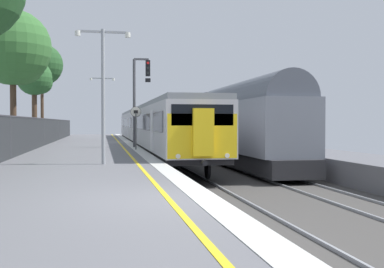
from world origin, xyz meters
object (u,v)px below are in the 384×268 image
(commuter_train_at_platform, at_px, (150,126))
(background_tree_centre, at_px, (15,51))
(speed_limit_sign, at_px, (136,122))
(signal_gantry, at_px, (138,92))
(platform_lamp_mid, at_px, (103,83))
(background_tree_right, at_px, (41,66))
(platform_lamp_far, at_px, (102,103))
(background_tree_back, at_px, (36,80))
(freight_train_adjacent_track, at_px, (178,122))

(commuter_train_at_platform, height_order, background_tree_centre, background_tree_centre)
(commuter_train_at_platform, bearing_deg, speed_limit_sign, -99.78)
(signal_gantry, relative_size, speed_limit_sign, 2.27)
(speed_limit_sign, relative_size, platform_lamp_mid, 0.49)
(background_tree_centre, distance_m, background_tree_right, 15.26)
(background_tree_centre, bearing_deg, speed_limit_sign, -27.68)
(signal_gantry, bearing_deg, platform_lamp_far, 103.00)
(platform_lamp_far, bearing_deg, signal_gantry, -77.00)
(commuter_train_at_platform, height_order, background_tree_right, background_tree_right)
(commuter_train_at_platform, distance_m, signal_gantry, 8.43)
(platform_lamp_far, height_order, background_tree_back, background_tree_back)
(freight_train_adjacent_track, distance_m, platform_lamp_far, 12.11)
(speed_limit_sign, distance_m, platform_lamp_far, 12.45)
(signal_gantry, distance_m, platform_lamp_far, 9.76)
(signal_gantry, xyz_separation_m, platform_lamp_mid, (-2.20, -11.92, -0.48))
(background_tree_right, bearing_deg, platform_lamp_far, -50.47)
(freight_train_adjacent_track, bearing_deg, signal_gantry, -106.35)
(background_tree_back, bearing_deg, commuter_train_at_platform, -18.00)
(commuter_train_at_platform, relative_size, background_tree_back, 6.12)
(freight_train_adjacent_track, xyz_separation_m, platform_lamp_mid, (-7.69, -30.66, 1.38))
(freight_train_adjacent_track, xyz_separation_m, signal_gantry, (-5.50, -18.74, 1.86))
(signal_gantry, bearing_deg, freight_train_adjacent_track, 73.65)
(speed_limit_sign, relative_size, background_tree_right, 0.27)
(freight_train_adjacent_track, relative_size, platform_lamp_far, 11.69)
(signal_gantry, height_order, background_tree_centre, background_tree_centre)
(commuter_train_at_platform, xyz_separation_m, speed_limit_sign, (-1.85, -10.71, 0.30))
(signal_gantry, xyz_separation_m, speed_limit_sign, (-0.35, -2.71, -1.87))
(speed_limit_sign, bearing_deg, background_tree_back, 117.85)
(background_tree_back, bearing_deg, background_tree_right, 92.24)
(freight_train_adjacent_track, xyz_separation_m, background_tree_right, (-13.27, -2.47, 5.25))
(background_tree_right, bearing_deg, signal_gantry, -64.46)
(commuter_train_at_platform, height_order, freight_train_adjacent_track, freight_train_adjacent_track)
(commuter_train_at_platform, distance_m, freight_train_adjacent_track, 11.46)
(freight_train_adjacent_track, distance_m, speed_limit_sign, 22.23)
(signal_gantry, distance_m, platform_lamp_mid, 12.13)
(freight_train_adjacent_track, distance_m, background_tree_back, 15.61)
(signal_gantry, relative_size, platform_lamp_far, 1.06)
(commuter_train_at_platform, distance_m, platform_lamp_far, 4.40)
(background_tree_right, bearing_deg, speed_limit_sign, -68.64)
(background_tree_back, bearing_deg, background_tree_centre, -89.60)
(background_tree_right, bearing_deg, commuter_train_at_platform, -41.74)
(background_tree_centre, bearing_deg, background_tree_right, 91.04)
(platform_lamp_mid, relative_size, background_tree_right, 0.56)
(freight_train_adjacent_track, distance_m, signal_gantry, 19.61)
(background_tree_right, distance_m, background_tree_back, 5.61)
(freight_train_adjacent_track, relative_size, background_tree_right, 6.89)
(platform_lamp_far, distance_m, background_tree_centre, 10.39)
(platform_lamp_mid, height_order, background_tree_right, background_tree_right)
(freight_train_adjacent_track, xyz_separation_m, background_tree_centre, (-12.99, -17.69, 4.37))
(freight_train_adjacent_track, bearing_deg, background_tree_centre, -126.29)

